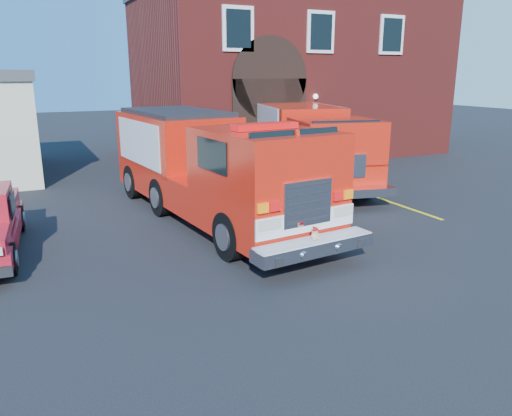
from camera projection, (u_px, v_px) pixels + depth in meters
name	position (u px, v px, depth m)	size (l,w,h in m)	color
ground	(236.00, 246.00, 12.62)	(100.00, 100.00, 0.00)	black
parking_stripe_near	(408.00, 208.00, 16.17)	(0.12, 3.00, 0.01)	yellow
parking_stripe_mid	(353.00, 189.00, 18.79)	(0.12, 3.00, 0.01)	yellow
parking_stripe_far	(311.00, 175.00, 21.41)	(0.12, 3.00, 0.01)	yellow
fire_station	(285.00, 73.00, 27.41)	(15.20, 10.20, 8.45)	maroon
fire_engine	(209.00, 166.00, 14.67)	(3.84, 10.29, 3.10)	black
secondary_truck	(306.00, 141.00, 19.80)	(4.70, 9.49, 2.95)	black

